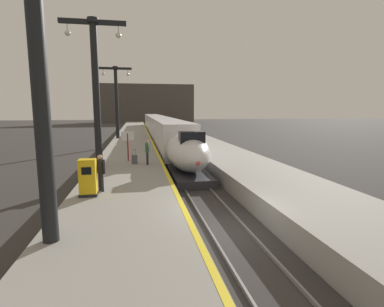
# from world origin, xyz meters

# --- Properties ---
(ground_plane) EXTENTS (260.00, 260.00, 0.00)m
(ground_plane) POSITION_xyz_m (0.00, 0.00, 0.00)
(ground_plane) COLOR #33302D
(platform_left) EXTENTS (4.80, 110.00, 1.05)m
(platform_left) POSITION_xyz_m (-4.05, 24.75, 0.53)
(platform_left) COLOR gray
(platform_left) RESTS_ON ground
(platform_right) EXTENTS (4.80, 110.00, 1.05)m
(platform_right) POSITION_xyz_m (4.05, 24.75, 0.53)
(platform_right) COLOR gray
(platform_right) RESTS_ON ground
(platform_left_safety_stripe) EXTENTS (0.20, 107.80, 0.01)m
(platform_left_safety_stripe) POSITION_xyz_m (-1.77, 24.75, 1.05)
(platform_left_safety_stripe) COLOR yellow
(platform_left_safety_stripe) RESTS_ON platform_left
(rail_main_left) EXTENTS (0.08, 110.00, 0.12)m
(rail_main_left) POSITION_xyz_m (-0.75, 27.50, 0.06)
(rail_main_left) COLOR slate
(rail_main_left) RESTS_ON ground
(rail_main_right) EXTENTS (0.08, 110.00, 0.12)m
(rail_main_right) POSITION_xyz_m (0.75, 27.50, 0.06)
(rail_main_right) COLOR slate
(rail_main_right) RESTS_ON ground
(highspeed_train_main) EXTENTS (2.92, 57.43, 3.60)m
(highspeed_train_main) POSITION_xyz_m (0.00, 33.91, 1.95)
(highspeed_train_main) COLOR silver
(highspeed_train_main) RESTS_ON ground
(station_column_near) EXTENTS (4.00, 0.68, 10.13)m
(station_column_near) POSITION_xyz_m (-5.85, -1.98, 7.19)
(station_column_near) COLOR black
(station_column_near) RESTS_ON platform_left
(station_column_mid) EXTENTS (4.00, 0.68, 9.22)m
(station_column_mid) POSITION_xyz_m (-5.90, 9.28, 6.59)
(station_column_mid) COLOR black
(station_column_mid) RESTS_ON platform_left
(station_column_far) EXTENTS (4.00, 0.68, 9.02)m
(station_column_far) POSITION_xyz_m (-5.90, 28.76, 6.49)
(station_column_far) COLOR black
(station_column_far) RESTS_ON platform_left
(passenger_near_edge) EXTENTS (0.27, 0.56, 1.69)m
(passenger_near_edge) POSITION_xyz_m (-2.79, 9.36, 2.04)
(passenger_near_edge) COLOR #23232D
(passenger_near_edge) RESTS_ON platform_left
(passenger_mid_platform) EXTENTS (0.45, 0.42, 1.69)m
(passenger_mid_platform) POSITION_xyz_m (-5.10, 3.11, 2.04)
(passenger_mid_platform) COLOR #23232D
(passenger_mid_platform) RESTS_ON platform_left
(rolling_suitcase) EXTENTS (0.40, 0.22, 0.98)m
(rolling_suitcase) POSITION_xyz_m (-3.65, 9.83, 1.35)
(rolling_suitcase) COLOR #4C4C51
(rolling_suitcase) RESTS_ON platform_left
(ticket_machine_yellow) EXTENTS (0.76, 0.62, 1.60)m
(ticket_machine_yellow) POSITION_xyz_m (-5.55, 2.48, 1.79)
(ticket_machine_yellow) COLOR yellow
(ticket_machine_yellow) RESTS_ON platform_left
(departure_info_board) EXTENTS (0.90, 0.10, 2.12)m
(departure_info_board) POSITION_xyz_m (-4.11, 11.15, 2.56)
(departure_info_board) COLOR maroon
(departure_info_board) RESTS_ON platform_left
(terminus_back_wall) EXTENTS (36.00, 2.00, 14.00)m
(terminus_back_wall) POSITION_xyz_m (0.00, 102.00, 7.00)
(terminus_back_wall) COLOR #4C4742
(terminus_back_wall) RESTS_ON ground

